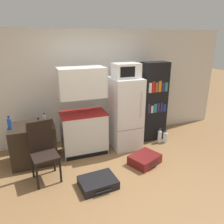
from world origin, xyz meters
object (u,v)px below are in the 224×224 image
object	(u,v)px
refrigerator	(125,113)
chair	(43,147)
bookshelf	(153,102)
suitcase_large_flat	(145,159)
water_bottle_front	(160,136)
microwave	(126,71)
side_table	(34,143)
water_bottle_middle	(165,137)
kitchen_hutch	(83,115)
bottle_clear_short	(45,118)
suitcase_small_flat	(98,183)
bottle_amber_beer	(39,123)
bottle_blue_soda	(10,124)

from	to	relation	value
refrigerator	chair	size ratio (longest dim) A/B	1.51
bookshelf	suitcase_large_flat	distance (m)	1.42
suitcase_large_flat	water_bottle_front	world-z (taller)	water_bottle_front
microwave	suitcase_large_flat	world-z (taller)	microwave
side_table	water_bottle_middle	world-z (taller)	side_table
kitchen_hutch	bottle_clear_short	distance (m)	0.73
suitcase_small_flat	water_bottle_middle	distance (m)	2.10
side_table	suitcase_small_flat	world-z (taller)	side_table
microwave	suitcase_large_flat	size ratio (longest dim) A/B	0.79
refrigerator	suitcase_large_flat	xyz separation A→B (m)	(0.06, -0.80, -0.66)
microwave	chair	distance (m)	2.10
bottle_amber_beer	suitcase_small_flat	size ratio (longest dim) A/B	0.26
microwave	suitcase_small_flat	bearing A→B (deg)	-129.91
suitcase_large_flat	water_bottle_middle	bearing A→B (deg)	12.73
bookshelf	water_bottle_front	xyz separation A→B (m)	(0.05, -0.28, -0.74)
kitchen_hutch	side_table	bearing A→B (deg)	-177.58
kitchen_hutch	chair	distance (m)	1.06
bookshelf	refrigerator	bearing A→B (deg)	-168.64
bookshelf	microwave	bearing A→B (deg)	-168.54
chair	refrigerator	bearing A→B (deg)	8.83
bookshelf	suitcase_small_flat	world-z (taller)	bookshelf
water_bottle_front	bookshelf	bearing A→B (deg)	100.36
side_table	bottle_amber_beer	bearing A→B (deg)	-37.28
refrigerator	suitcase_small_flat	world-z (taller)	refrigerator
refrigerator	microwave	bearing A→B (deg)	-108.34
refrigerator	bottle_amber_beer	bearing A→B (deg)	-176.98
kitchen_hutch	microwave	world-z (taller)	microwave
suitcase_large_flat	side_table	bearing A→B (deg)	133.61
water_bottle_middle	kitchen_hutch	bearing A→B (deg)	172.88
refrigerator	side_table	bearing A→B (deg)	179.78
bottle_amber_beer	suitcase_large_flat	distance (m)	2.06
bookshelf	bottle_amber_beer	size ratio (longest dim) A/B	11.17
bottle_clear_short	bottle_blue_soda	world-z (taller)	bottle_blue_soda
suitcase_small_flat	bottle_amber_beer	bearing A→B (deg)	121.98
side_table	bookshelf	bearing A→B (deg)	3.14
refrigerator	bottle_clear_short	xyz separation A→B (m)	(-1.61, 0.10, 0.06)
microwave	kitchen_hutch	bearing A→B (deg)	176.80
suitcase_large_flat	water_bottle_middle	size ratio (longest dim) A/B	2.27
water_bottle_middle	microwave	bearing A→B (deg)	169.16
kitchen_hutch	suitcase_large_flat	bearing A→B (deg)	-41.92
microwave	water_bottle_front	xyz separation A→B (m)	(0.80, -0.13, -1.49)
microwave	water_bottle_middle	xyz separation A→B (m)	(0.92, -0.18, -1.51)
bottle_clear_short	suitcase_small_flat	bearing A→B (deg)	-61.71
bookshelf	suitcase_large_flat	xyz separation A→B (m)	(-0.68, -0.95, -0.80)
side_table	refrigerator	size ratio (longest dim) A/B	0.53
chair	water_bottle_middle	world-z (taller)	chair
bottle_clear_short	bottle_amber_beer	world-z (taller)	bottle_clear_short
refrigerator	microwave	xyz separation A→B (m)	(-0.00, -0.00, 0.89)
bookshelf	suitcase_large_flat	size ratio (longest dim) A/B	2.69
water_bottle_middle	bottle_clear_short	bearing A→B (deg)	173.84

